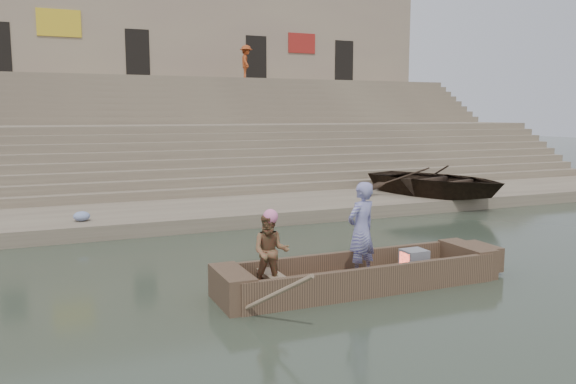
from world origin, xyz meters
TOP-DOWN VIEW (x-y plane):
  - ground at (0.00, 0.00)m, footprint 120.00×120.00m
  - lower_landing at (0.00, 8.00)m, footprint 32.00×4.00m
  - mid_landing at (0.00, 15.50)m, footprint 32.00×3.00m
  - upper_landing at (0.00, 22.50)m, footprint 32.00×3.00m
  - ghat_steps at (0.00, 17.19)m, footprint 32.00×11.00m
  - building_wall at (0.00, 26.50)m, footprint 32.00×5.07m
  - main_rowboat at (-1.73, -0.14)m, footprint 5.00×1.30m
  - rowboat_trim at (-1.52, -0.15)m, footprint 6.04×2.63m
  - standing_man at (-1.77, -0.23)m, footprint 0.77×0.63m
  - rowing_man at (-3.61, -0.27)m, footprint 0.82×0.74m
  - television at (-0.52, -0.14)m, footprint 0.46×0.42m
  - beached_rowboat at (5.64, 7.22)m, footprint 5.14×6.00m
  - pedestrian at (3.68, 22.02)m, footprint 1.01×1.37m
  - cloth_bundles at (-1.43, 7.79)m, footprint 19.23×1.78m

SIDE VIEW (x-z plane):
  - ground at x=0.00m, z-range 0.00..0.00m
  - main_rowboat at x=-1.73m, z-range 0.00..0.22m
  - lower_landing at x=0.00m, z-range 0.00..0.40m
  - rowboat_trim at x=-1.52m, z-range -0.71..1.33m
  - television at x=-0.52m, z-range 0.22..0.62m
  - cloth_bundles at x=-1.43m, z-range 0.40..0.66m
  - rowing_man at x=-3.61m, z-range 0.22..1.59m
  - beached_rowboat at x=5.64m, z-range 0.40..1.45m
  - standing_man at x=-1.77m, z-range 0.22..2.04m
  - mid_landing at x=0.00m, z-range 0.00..2.80m
  - ghat_steps at x=0.00m, z-range -0.80..4.40m
  - upper_landing at x=0.00m, z-range 0.00..5.20m
  - building_wall at x=0.00m, z-range 0.00..11.20m
  - pedestrian at x=3.68m, z-range 5.20..7.09m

